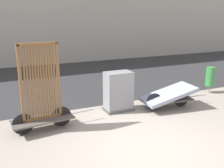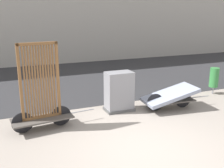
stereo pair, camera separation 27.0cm
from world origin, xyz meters
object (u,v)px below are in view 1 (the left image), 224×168
at_px(bike_cart_with_mattress, 168,96).
at_px(utility_cabinet, 118,93).
at_px(bike_cart_with_bedframe, 42,100).
at_px(trash_bin, 210,77).

bearing_deg(bike_cart_with_mattress, utility_cabinet, 166.43).
xyz_separation_m(bike_cart_with_bedframe, bike_cart_with_mattress, (3.97, -0.00, -0.40)).
height_order(utility_cabinet, trash_bin, utility_cabinet).
distance_m(bike_cart_with_bedframe, trash_bin, 6.51).
relative_size(bike_cart_with_bedframe, trash_bin, 2.28).
distance_m(bike_cart_with_mattress, trash_bin, 2.61).
bearing_deg(bike_cart_with_bedframe, bike_cart_with_mattress, -6.03).
bearing_deg(bike_cart_with_bedframe, trash_bin, 0.69).
distance_m(bike_cart_with_bedframe, utility_cabinet, 2.49).
relative_size(bike_cart_with_mattress, utility_cabinet, 1.89).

